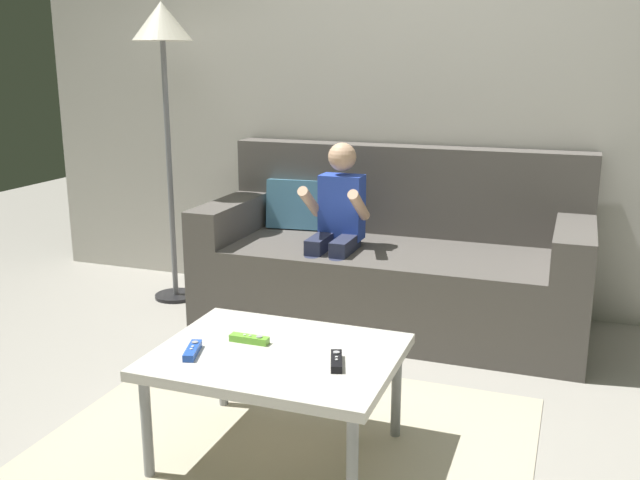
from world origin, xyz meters
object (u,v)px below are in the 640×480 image
Objects in this scene: game_remote_lime_near_edge at (249,339)px; game_remote_blue_far_corner at (193,350)px; game_remote_black_center at (336,361)px; floor_lamp at (163,45)px; person_seated_on_couch at (336,225)px; couch at (391,264)px; coffee_table at (277,361)px.

game_remote_blue_far_corner is at bearing -130.98° from game_remote_lime_near_edge.
game_remote_black_center is 0.09× the size of floor_lamp.
floor_lamp reaches higher than game_remote_black_center.
person_seated_on_couch is 6.51× the size of game_remote_blue_far_corner.
game_remote_black_center is at bearing 9.84° from game_remote_blue_far_corner.
game_remote_lime_near_edge is 0.35m from game_remote_black_center.
couch reaches higher than game_remote_blue_far_corner.
game_remote_black_center is at bearing -8.44° from coffee_table.
game_remote_lime_near_edge is (0.09, -1.20, -0.14)m from person_seated_on_couch.
person_seated_on_couch reaches higher than coffee_table.
game_remote_blue_far_corner is at bearing -56.51° from floor_lamp.
couch is at bearing 88.78° from coffee_table.
person_seated_on_couch reaches higher than game_remote_blue_far_corner.
floor_lamp is (-1.26, -0.06, 1.11)m from couch.
game_remote_lime_near_edge is 2.00m from floor_lamp.
coffee_table is 0.14m from game_remote_lime_near_edge.
game_remote_black_center is at bearing -82.47° from couch.
couch is at bearing 37.36° from person_seated_on_couch.
game_remote_lime_near_edge reaches higher than coffee_table.
game_remote_lime_near_edge is 0.97× the size of game_remote_black_center.
coffee_table is at bearing -80.38° from person_seated_on_couch.
person_seated_on_couch is 1.21m from game_remote_lime_near_edge.
game_remote_black_center is (0.43, -1.27, -0.14)m from person_seated_on_couch.
coffee_table is at bearing -47.82° from floor_lamp.
person_seated_on_couch is at bearing 88.07° from game_remote_blue_far_corner.
person_seated_on_couch is 6.72× the size of game_remote_lime_near_edge.
floor_lamp reaches higher than couch.
person_seated_on_couch is 1.36m from game_remote_blue_far_corner.
floor_lamp is at bearing -177.14° from couch.
couch is 13.82× the size of game_remote_lime_near_edge.
game_remote_lime_near_edge and game_remote_black_center have the same top height.
couch is 1.47m from game_remote_black_center.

